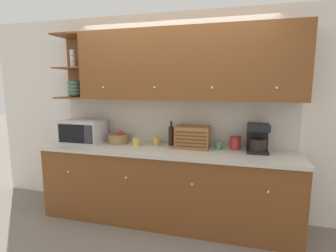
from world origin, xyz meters
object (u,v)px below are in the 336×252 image
Objects in this scene: mug_blue_second at (156,141)px; mug at (219,145)px; storage_canister at (235,143)px; wine_bottle at (171,134)px; bread_box at (193,137)px; coffee_maker at (258,138)px; microwave at (83,131)px; mug_patterned_third at (136,142)px; fruit_basket at (118,138)px.

mug is at bearing -3.18° from mug_blue_second.
wine_bottle is at bearing 179.77° from storage_canister.
bread_box reaches higher than mug_blue_second.
mug is (0.61, -0.06, -0.09)m from wine_bottle.
coffee_maker is (0.76, 0.01, 0.03)m from bread_box.
mug_blue_second is at bearing 7.56° from microwave.
wine_bottle is 0.62m from mug.
mug_patterned_third reaches higher than mug_blue_second.
mug_blue_second is 0.65× the size of storage_canister.
mug_blue_second is at bearing 32.99° from mug_patterned_third.
mug_blue_second is (0.52, 0.04, -0.01)m from fruit_basket.
coffee_maker reaches higher than bread_box.
mug_blue_second is (0.22, 0.14, -0.00)m from mug_patterned_third.
wine_bottle reaches higher than mug_blue_second.
fruit_basket reaches higher than mug.
mug_blue_second is 1.02× the size of mug.
bread_box is at bearing -172.14° from storage_canister.
microwave is 1.00m from mug_blue_second.
microwave is 3.47× the size of storage_canister.
microwave is 1.61× the size of coffee_maker.
microwave is 2.24m from coffee_maker.
storage_canister is (1.99, 0.14, -0.07)m from microwave.
microwave is at bearing -177.24° from mug.
storage_canister is at bearing 15.80° from mug.
bread_box is at bearing 2.72° from microwave.
mug is at bearing -5.35° from wine_bottle.
bread_box is (1.48, 0.07, -0.02)m from microwave.
mug_patterned_third is at bearing -174.54° from mug.
mug_patterned_third is at bearing -173.40° from bread_box.
mug_blue_second is 0.22m from wine_bottle.
wine_bottle is 0.80m from storage_canister.
bread_box is at bearing -177.08° from mug.
microwave is 5.40× the size of mug.
mug is at bearing 5.46° from mug_patterned_third.
coffee_maker is (1.77, -0.01, 0.11)m from fruit_basket.
fruit_basket is at bearing 179.63° from coffee_maker.
microwave is 1.19m from wine_bottle.
fruit_basket is 0.84× the size of coffee_maker.
fruit_basket is at bearing -178.16° from storage_canister.
wine_bottle is 0.77× the size of bread_box.
mug is (0.32, 0.02, -0.08)m from bread_box.
coffee_maker is at bearing -0.81° from mug.
bread_box is (0.71, 0.08, 0.08)m from mug_patterned_third.
wine_bottle is at bearing 6.91° from microwave.
coffee_maker is at bearing 2.06° from microwave.
fruit_basket is 1.82× the size of storage_canister.
mug_blue_second is at bearing 172.88° from bread_box.
microwave is 5.10× the size of mug_patterned_third.
storage_canister is at bearing -0.23° from wine_bottle.
wine_bottle is at bearing 20.42° from mug_patterned_third.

